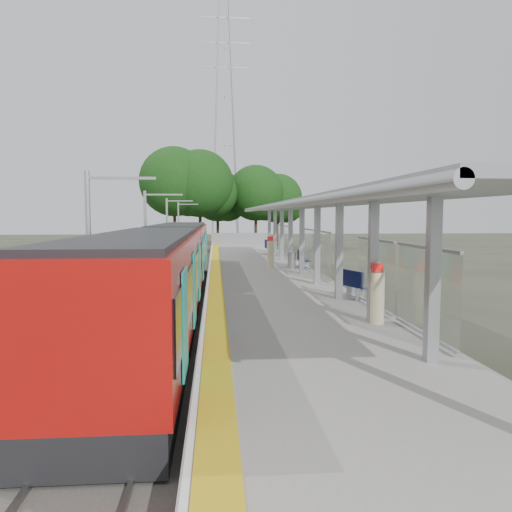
{
  "coord_description": "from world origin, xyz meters",
  "views": [
    {
      "loc": [
        -2.55,
        -8.08,
        4.12
      ],
      "look_at": [
        -0.77,
        13.88,
        2.3
      ],
      "focal_mm": 35.0,
      "sensor_mm": 36.0,
      "label": 1
    }
  ],
  "objects_px": {
    "bench_mid": "(303,259)",
    "litter_bin": "(292,260)",
    "bench_far": "(269,247)",
    "info_pillar_far": "(270,254)",
    "train": "(169,265)",
    "bench_near": "(354,283)",
    "info_pillar_near": "(377,298)"
  },
  "relations": [
    {
      "from": "train",
      "to": "bench_mid",
      "type": "relative_size",
      "value": 18.37
    },
    {
      "from": "bench_mid",
      "to": "info_pillar_far",
      "type": "relative_size",
      "value": 0.81
    },
    {
      "from": "train",
      "to": "info_pillar_far",
      "type": "height_order",
      "value": "train"
    },
    {
      "from": "train",
      "to": "info_pillar_far",
      "type": "relative_size",
      "value": 14.97
    },
    {
      "from": "train",
      "to": "bench_mid",
      "type": "distance_m",
      "value": 11.01
    },
    {
      "from": "train",
      "to": "bench_far",
      "type": "height_order",
      "value": "train"
    },
    {
      "from": "bench_mid",
      "to": "info_pillar_far",
      "type": "height_order",
      "value": "info_pillar_far"
    },
    {
      "from": "bench_near",
      "to": "info_pillar_far",
      "type": "distance_m",
      "value": 11.5
    },
    {
      "from": "bench_far",
      "to": "info_pillar_far",
      "type": "distance_m",
      "value": 9.3
    },
    {
      "from": "info_pillar_near",
      "to": "info_pillar_far",
      "type": "relative_size",
      "value": 0.94
    },
    {
      "from": "bench_far",
      "to": "litter_bin",
      "type": "height_order",
      "value": "bench_far"
    },
    {
      "from": "bench_mid",
      "to": "litter_bin",
      "type": "xyz_separation_m",
      "value": [
        -0.73,
        -0.45,
        -0.05
      ]
    },
    {
      "from": "train",
      "to": "bench_near",
      "type": "xyz_separation_m",
      "value": [
        7.11,
        -2.49,
        -0.5
      ]
    },
    {
      "from": "info_pillar_near",
      "to": "litter_bin",
      "type": "relative_size",
      "value": 1.81
    },
    {
      "from": "info_pillar_far",
      "to": "litter_bin",
      "type": "distance_m",
      "value": 1.49
    },
    {
      "from": "bench_mid",
      "to": "info_pillar_far",
      "type": "distance_m",
      "value": 1.95
    },
    {
      "from": "train",
      "to": "litter_bin",
      "type": "relative_size",
      "value": 28.65
    },
    {
      "from": "bench_mid",
      "to": "info_pillar_near",
      "type": "relative_size",
      "value": 0.86
    },
    {
      "from": "train",
      "to": "bench_near",
      "type": "relative_size",
      "value": 17.24
    },
    {
      "from": "bench_far",
      "to": "bench_mid",
      "type": "bearing_deg",
      "value": -94.54
    },
    {
      "from": "train",
      "to": "info_pillar_near",
      "type": "distance_m",
      "value": 9.54
    },
    {
      "from": "info_pillar_near",
      "to": "info_pillar_far",
      "type": "distance_m",
      "value": 15.83
    },
    {
      "from": "info_pillar_near",
      "to": "bench_mid",
      "type": "bearing_deg",
      "value": 63.04
    },
    {
      "from": "bench_near",
      "to": "litter_bin",
      "type": "bearing_deg",
      "value": 74.79
    },
    {
      "from": "bench_mid",
      "to": "info_pillar_near",
      "type": "distance_m",
      "value": 15.34
    },
    {
      "from": "bench_near",
      "to": "bench_far",
      "type": "xyz_separation_m",
      "value": [
        -0.95,
        20.59,
        0.06
      ]
    },
    {
      "from": "train",
      "to": "info_pillar_near",
      "type": "height_order",
      "value": "train"
    },
    {
      "from": "bench_far",
      "to": "info_pillar_far",
      "type": "bearing_deg",
      "value": -105.88
    },
    {
      "from": "info_pillar_near",
      "to": "info_pillar_far",
      "type": "xyz_separation_m",
      "value": [
        -1.35,
        15.78,
        0.04
      ]
    },
    {
      "from": "info_pillar_near",
      "to": "litter_bin",
      "type": "distance_m",
      "value": 14.88
    },
    {
      "from": "bench_far",
      "to": "info_pillar_far",
      "type": "xyz_separation_m",
      "value": [
        -0.95,
        -9.25,
        0.19
      ]
    },
    {
      "from": "info_pillar_near",
      "to": "info_pillar_far",
      "type": "height_order",
      "value": "info_pillar_far"
    }
  ]
}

